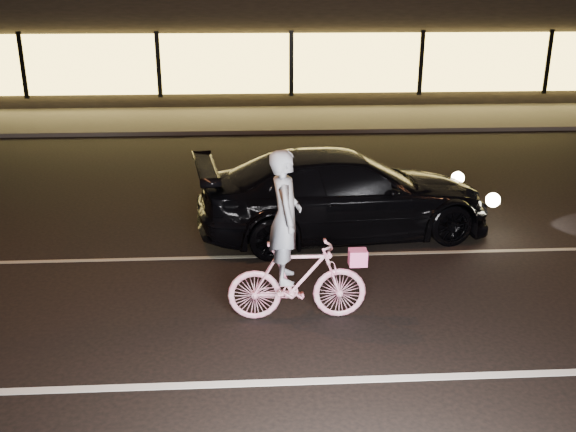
{
  "coord_description": "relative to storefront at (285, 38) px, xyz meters",
  "views": [
    {
      "loc": [
        -1.42,
        -7.51,
        4.11
      ],
      "look_at": [
        -0.95,
        0.6,
        1.19
      ],
      "focal_mm": 40.0,
      "sensor_mm": 36.0,
      "label": 1
    }
  ],
  "objects": [
    {
      "name": "sedan",
      "position": [
        0.17,
        -16.02,
        -1.41
      ],
      "size": [
        5.32,
        2.77,
        1.47
      ],
      "rotation": [
        0.0,
        0.0,
        1.72
      ],
      "color": "black",
      "rests_on": "ground"
    },
    {
      "name": "lane_stripe_far",
      "position": [
        0.0,
        -16.97,
        -2.14
      ],
      "size": [
        60.0,
        0.1,
        0.01
      ],
      "primitive_type": "cube",
      "color": "gray",
      "rests_on": "ground"
    },
    {
      "name": "storefront",
      "position": [
        0.0,
        0.0,
        0.0
      ],
      "size": [
        25.4,
        8.42,
        4.2
      ],
      "color": "black",
      "rests_on": "ground"
    },
    {
      "name": "lane_stripe_near",
      "position": [
        0.0,
        -20.47,
        -2.14
      ],
      "size": [
        60.0,
        0.12,
        0.01
      ],
      "primitive_type": "cube",
      "color": "silver",
      "rests_on": "ground"
    },
    {
      "name": "sidewalk",
      "position": [
        0.0,
        -5.97,
        -2.09
      ],
      "size": [
        30.0,
        4.0,
        0.12
      ],
      "primitive_type": "cube",
      "color": "#383533",
      "rests_on": "ground"
    },
    {
      "name": "ground",
      "position": [
        0.0,
        -18.97,
        -2.15
      ],
      "size": [
        90.0,
        90.0,
        0.0
      ],
      "primitive_type": "plane",
      "color": "black",
      "rests_on": "ground"
    },
    {
      "name": "cyclist",
      "position": [
        -0.91,
        -19.02,
        -1.34
      ],
      "size": [
        1.8,
        0.62,
        2.27
      ],
      "rotation": [
        0.0,
        0.0,
        1.57
      ],
      "color": "#F34585",
      "rests_on": "ground"
    }
  ]
}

